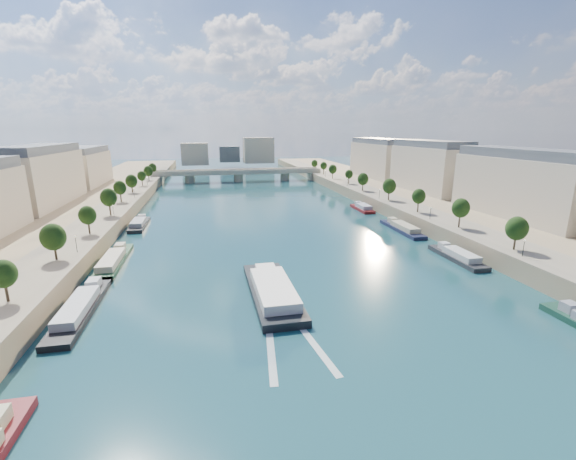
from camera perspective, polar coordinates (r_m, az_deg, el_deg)
name	(u,v)px	position (r m, az deg, el deg)	size (l,w,h in m)	color
ground	(269,231)	(134.95, -2.82, -0.09)	(700.00, 700.00, 0.00)	#0C2F36
quay_left	(41,235)	(142.74, -32.73, -0.60)	(44.00, 520.00, 5.00)	#9E8460
quay_right	(453,215)	(161.50, 23.31, 2.10)	(44.00, 520.00, 5.00)	#9E8460
pave_left	(92,225)	(137.39, -27.05, 0.73)	(14.00, 520.00, 0.10)	gray
pave_right	(419,210)	(152.96, 18.78, 2.85)	(14.00, 520.00, 0.10)	gray
trees_left	(98,206)	(137.70, -26.30, 3.16)	(4.80, 268.80, 8.26)	#382B1E
trees_right	(402,192)	(159.62, 16.53, 5.49)	(4.80, 268.80, 8.26)	#382B1E
lamps_left	(98,223)	(126.21, -26.37, 0.96)	(0.36, 200.36, 4.28)	black
lamps_right	(402,201)	(154.55, 16.49, 4.18)	(0.36, 200.36, 4.28)	black
buildings_left	(5,186)	(156.32, -36.37, 5.25)	(16.00, 226.00, 23.20)	#C2AF95
buildings_right	(468,174)	(176.57, 25.07, 7.51)	(16.00, 226.00, 23.20)	#C2AF95
skyline	(234,152)	(349.78, -8.03, 11.37)	(79.00, 42.00, 22.00)	#C2AF95
bridge	(238,174)	(264.23, -7.36, 8.25)	(112.00, 12.00, 8.15)	#C1B79E
tour_barge	(272,291)	(82.73, -2.33, -9.00)	(9.28, 31.26, 4.23)	black
wake	(288,336)	(68.78, 0.02, -15.39)	(10.76, 25.97, 0.04)	silver
moored_barges_left	(78,312)	(84.82, -28.67, -10.60)	(5.00, 158.00, 3.60)	#1C213E
moored_barges_right	(470,263)	(110.81, 25.30, -4.42)	(5.00, 160.14, 3.60)	black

